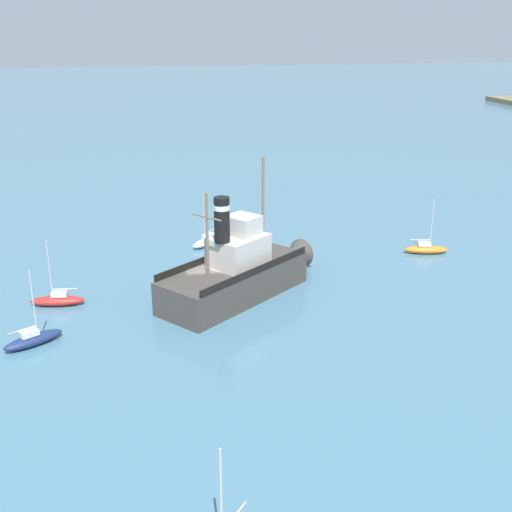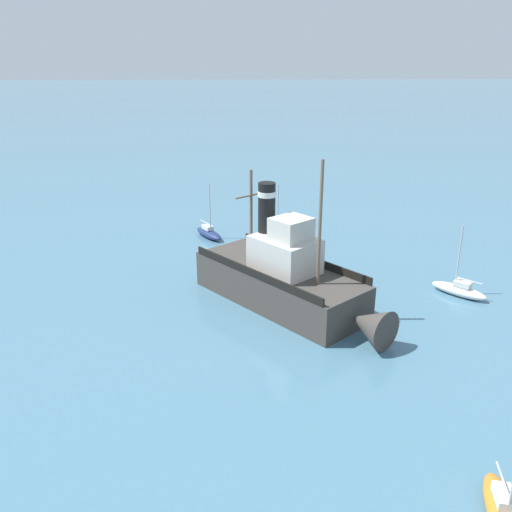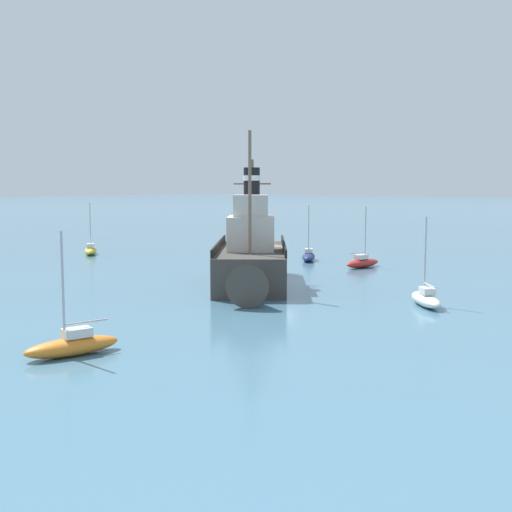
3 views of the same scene
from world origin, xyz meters
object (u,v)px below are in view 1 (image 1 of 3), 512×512
at_px(sailboat_orange, 426,249).
at_px(sailboat_white, 207,241).
at_px(old_tugboat, 240,272).
at_px(sailboat_navy, 33,339).
at_px(sailboat_red, 58,300).

xyz_separation_m(sailboat_orange, sailboat_white, (-5.81, -18.58, 0.00)).
relative_size(old_tugboat, sailboat_navy, 2.70).
relative_size(sailboat_orange, sailboat_navy, 1.00).
height_order(old_tugboat, sailboat_navy, old_tugboat).
relative_size(old_tugboat, sailboat_white, 2.70).
bearing_deg(sailboat_navy, sailboat_red, 171.56).
height_order(sailboat_red, sailboat_white, same).
xyz_separation_m(sailboat_red, sailboat_white, (-11.37, 12.03, 0.00)).
distance_m(sailboat_orange, sailboat_navy, 33.56).
xyz_separation_m(sailboat_orange, sailboat_navy, (11.58, -31.50, 0.00)).
distance_m(sailboat_red, sailboat_white, 16.55).
bearing_deg(sailboat_orange, sailboat_white, -107.36).
bearing_deg(sailboat_orange, sailboat_red, -79.71).
distance_m(old_tugboat, sailboat_red, 13.16).
xyz_separation_m(sailboat_navy, sailboat_white, (-17.38, 12.92, 0.00)).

